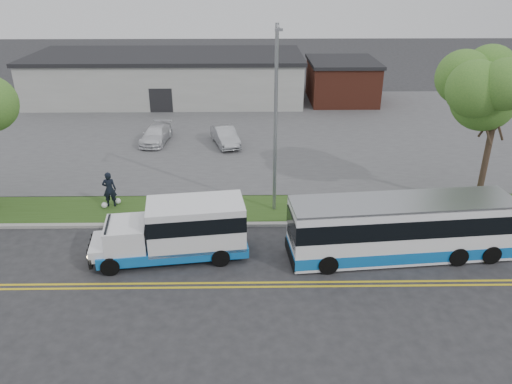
{
  "coord_description": "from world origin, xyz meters",
  "views": [
    {
      "loc": [
        1.67,
        -21.07,
        12.06
      ],
      "look_at": [
        2.01,
        1.7,
        1.6
      ],
      "focal_mm": 35.0,
      "sensor_mm": 36.0,
      "label": 1
    }
  ],
  "objects_px": {
    "shuttle_bus": "(181,229)",
    "streetlight_near": "(276,116)",
    "pedestrian": "(109,189)",
    "parked_car_b": "(156,134)",
    "parked_car_a": "(225,136)",
    "tree_east": "(499,94)",
    "transit_bus": "(400,228)"
  },
  "relations": [
    {
      "from": "parked_car_b",
      "to": "shuttle_bus",
      "type": "bearing_deg",
      "value": -69.94
    },
    {
      "from": "tree_east",
      "to": "parked_car_a",
      "type": "distance_m",
      "value": 18.22
    },
    {
      "from": "tree_east",
      "to": "parked_car_a",
      "type": "xyz_separation_m",
      "value": [
        -14.04,
        10.25,
        -5.45
      ]
    },
    {
      "from": "transit_bus",
      "to": "parked_car_b",
      "type": "height_order",
      "value": "transit_bus"
    },
    {
      "from": "pedestrian",
      "to": "streetlight_near",
      "type": "bearing_deg",
      "value": 169.43
    },
    {
      "from": "pedestrian",
      "to": "tree_east",
      "type": "bearing_deg",
      "value": 172.28
    },
    {
      "from": "tree_east",
      "to": "pedestrian",
      "type": "xyz_separation_m",
      "value": [
        -19.81,
        0.3,
        -5.12
      ]
    },
    {
      "from": "tree_east",
      "to": "streetlight_near",
      "type": "height_order",
      "value": "streetlight_near"
    },
    {
      "from": "tree_east",
      "to": "streetlight_near",
      "type": "relative_size",
      "value": 0.88
    },
    {
      "from": "shuttle_bus",
      "to": "parked_car_b",
      "type": "xyz_separation_m",
      "value": [
        -3.75,
        15.56,
        -0.71
      ]
    },
    {
      "from": "shuttle_bus",
      "to": "parked_car_a",
      "type": "distance_m",
      "value": 15.03
    },
    {
      "from": "pedestrian",
      "to": "shuttle_bus",
      "type": "bearing_deg",
      "value": 124.78
    },
    {
      "from": "transit_bus",
      "to": "streetlight_near",
      "type": "bearing_deg",
      "value": 134.36
    },
    {
      "from": "pedestrian",
      "to": "parked_car_a",
      "type": "xyz_separation_m",
      "value": [
        5.77,
        9.95,
        -0.33
      ]
    },
    {
      "from": "streetlight_near",
      "to": "transit_bus",
      "type": "xyz_separation_m",
      "value": [
        5.36,
        -4.53,
        -3.84
      ]
    },
    {
      "from": "tree_east",
      "to": "pedestrian",
      "type": "bearing_deg",
      "value": 179.14
    },
    {
      "from": "tree_east",
      "to": "parked_car_b",
      "type": "xyz_separation_m",
      "value": [
        -19.1,
        10.85,
        -5.51
      ]
    },
    {
      "from": "pedestrian",
      "to": "parked_car_b",
      "type": "xyz_separation_m",
      "value": [
        0.7,
        10.55,
        -0.38
      ]
    },
    {
      "from": "transit_bus",
      "to": "parked_car_a",
      "type": "relative_size",
      "value": 2.55
    },
    {
      "from": "streetlight_near",
      "to": "parked_car_a",
      "type": "xyz_separation_m",
      "value": [
        -3.04,
        10.52,
        -4.48
      ]
    },
    {
      "from": "shuttle_bus",
      "to": "streetlight_near",
      "type": "bearing_deg",
      "value": 37.78
    },
    {
      "from": "parked_car_b",
      "to": "streetlight_near",
      "type": "bearing_deg",
      "value": -47.42
    },
    {
      "from": "tree_east",
      "to": "transit_bus",
      "type": "xyz_separation_m",
      "value": [
        -5.64,
        -4.8,
        -4.82
      ]
    },
    {
      "from": "tree_east",
      "to": "streetlight_near",
      "type": "bearing_deg",
      "value": -178.58
    },
    {
      "from": "pedestrian",
      "to": "parked_car_a",
      "type": "relative_size",
      "value": 0.5
    },
    {
      "from": "tree_east",
      "to": "shuttle_bus",
      "type": "distance_m",
      "value": 16.76
    },
    {
      "from": "streetlight_near",
      "to": "transit_bus",
      "type": "relative_size",
      "value": 0.94
    },
    {
      "from": "tree_east",
      "to": "transit_bus",
      "type": "bearing_deg",
      "value": -139.62
    },
    {
      "from": "shuttle_bus",
      "to": "transit_bus",
      "type": "bearing_deg",
      "value": -8.31
    },
    {
      "from": "shuttle_bus",
      "to": "parked_car_a",
      "type": "relative_size",
      "value": 1.79
    },
    {
      "from": "parked_car_a",
      "to": "parked_car_b",
      "type": "relative_size",
      "value": 0.96
    },
    {
      "from": "tree_east",
      "to": "parked_car_a",
      "type": "height_order",
      "value": "tree_east"
    }
  ]
}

